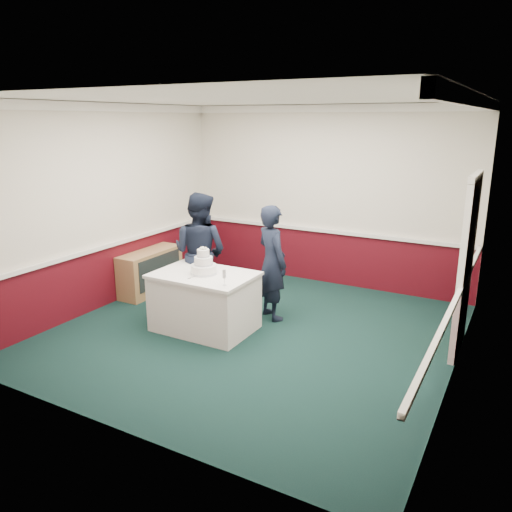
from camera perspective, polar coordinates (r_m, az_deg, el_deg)
The scene contains 9 objects.
ground at distance 6.77m, azimuth -0.26°, elevation -8.71°, with size 5.00×5.00×0.00m, color black.
room_shell at distance 6.74m, azimuth 2.87°, elevation 8.55°, with size 5.00×5.00×3.00m.
sideboard at distance 8.36m, azimuth -11.95°, elevation -1.74°, with size 0.41×1.20×0.70m.
cake_table at distance 6.77m, azimuth -5.89°, elevation -5.15°, with size 1.32×0.92×0.79m.
wedding_cake at distance 6.61m, azimuth -6.01°, elevation -1.09°, with size 0.35×0.35×0.36m.
cake_knife at distance 6.50m, azimuth -7.20°, elevation -2.40°, with size 0.01×0.22×0.01m, color silver.
champagne_flute at distance 6.11m, azimuth -3.65°, elevation -2.14°, with size 0.05×0.05×0.21m.
person_man at distance 7.35m, azimuth -6.43°, elevation 0.43°, with size 0.86×0.67×1.76m, color black.
person_woman at distance 7.00m, azimuth 1.84°, elevation -0.76°, with size 0.60×0.39×1.64m, color black.
Camera 1 is at (3.01, -5.40, 2.77)m, focal length 35.00 mm.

